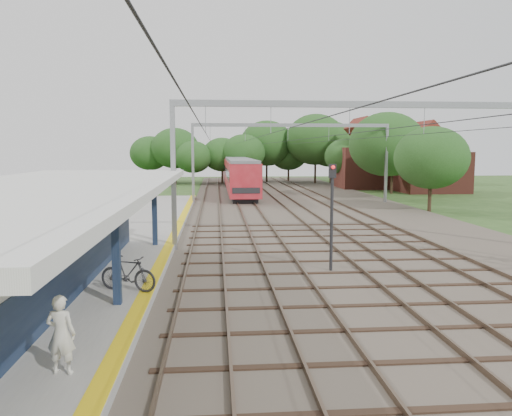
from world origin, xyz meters
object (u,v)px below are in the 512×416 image
bicycle (128,273)px  signal_post (332,206)px  train (237,172)px  person (61,334)px

bicycle → signal_post: signal_post is taller
bicycle → signal_post: size_ratio=0.45×
train → signal_post: size_ratio=8.33×
person → bicycle: bearing=-84.5°
bicycle → signal_post: 8.01m
train → person: bearing=-96.4°
person → bicycle: size_ratio=0.84×
bicycle → train: bearing=14.1°
train → signal_post: bearing=-87.4°
signal_post → person: bearing=-115.4°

